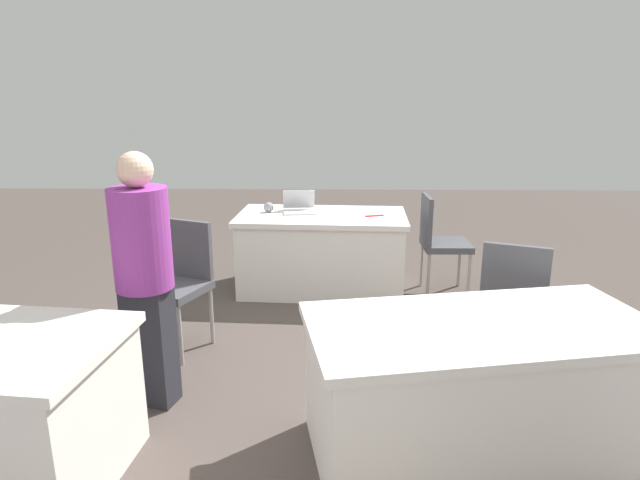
# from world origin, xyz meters

# --- Properties ---
(ground_plane) EXTENTS (14.40, 14.40, 0.00)m
(ground_plane) POSITION_xyz_m (0.00, 0.00, 0.00)
(ground_plane) COLOR #4C423D
(table_foreground) EXTENTS (1.67, 0.97, 0.76)m
(table_foreground) POSITION_xyz_m (0.02, -1.44, 0.38)
(table_foreground) COLOR silver
(table_foreground) RESTS_ON ground
(table_mid_right) EXTENTS (1.91, 1.16, 0.76)m
(table_mid_right) POSITION_xyz_m (-0.84, 1.08, 0.38)
(table_mid_right) COLOR silver
(table_mid_right) RESTS_ON ground
(chair_tucked_left) EXTENTS (0.58, 0.58, 0.97)m
(chair_tucked_left) POSITION_xyz_m (1.07, -0.16, 0.56)
(chair_tucked_left) COLOR #9E9993
(chair_tucked_left) RESTS_ON ground
(chair_aisle) EXTENTS (0.57, 0.57, 0.96)m
(chair_aisle) POSITION_xyz_m (-1.30, 0.21, 0.55)
(chair_aisle) COLOR #9E9993
(chair_aisle) RESTS_ON ground
(chair_by_pillar) EXTENTS (0.44, 0.44, 0.97)m
(chair_by_pillar) POSITION_xyz_m (-1.10, -1.34, 0.56)
(chair_by_pillar) COLOR #9E9993
(chair_by_pillar) RESTS_ON ground
(person_attendee_standing) EXTENTS (0.42, 0.42, 1.57)m
(person_attendee_standing) POSITION_xyz_m (1.04, 0.62, 0.87)
(person_attendee_standing) COLOR #26262D
(person_attendee_standing) RESTS_ON ground
(laptop_silver) EXTENTS (0.35, 0.33, 0.21)m
(laptop_silver) POSITION_xyz_m (0.24, -1.54, 0.80)
(laptop_silver) COLOR silver
(laptop_silver) RESTS_ON table_foreground
(yarn_ball) EXTENTS (0.10, 0.10, 0.10)m
(yarn_ball) POSITION_xyz_m (0.54, -1.53, 0.81)
(yarn_ball) COLOR gray
(yarn_ball) RESTS_ON table_foreground
(scissors_red) EXTENTS (0.18, 0.08, 0.01)m
(scissors_red) POSITION_xyz_m (-0.48, -1.37, 0.76)
(scissors_red) COLOR red
(scissors_red) RESTS_ON table_foreground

